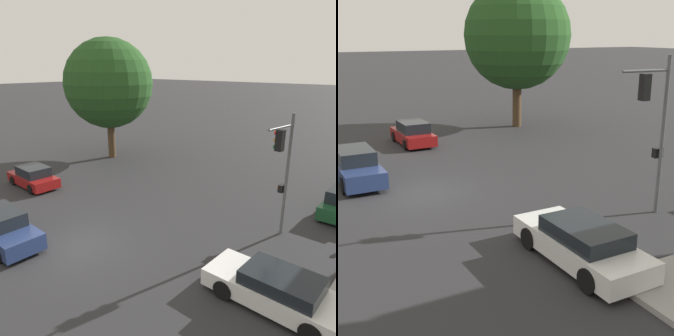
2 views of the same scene
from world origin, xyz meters
TOP-DOWN VIEW (x-y plane):
  - ground_plane at (0.00, 0.00)m, footprint 300.00×300.00m
  - street_tree at (-10.64, 10.62)m, footprint 7.30×7.30m
  - traffic_signal at (6.16, 6.63)m, footprint 0.48×2.10m
  - crossing_car_0 at (8.16, 2.17)m, footprint 4.70×1.95m
  - crossing_car_1 at (-2.74, -2.04)m, footprint 4.42×1.84m
  - crossing_car_2 at (-8.72, 2.43)m, footprint 4.01×1.84m

SIDE VIEW (x-z plane):
  - ground_plane at x=0.00m, z-range 0.00..0.00m
  - crossing_car_0 at x=8.16m, z-range -0.01..1.25m
  - crossing_car_2 at x=-8.72m, z-range -0.05..1.34m
  - crossing_car_1 at x=-2.74m, z-range -0.04..1.47m
  - traffic_signal at x=6.16m, z-range 0.79..6.51m
  - street_tree at x=-10.64m, z-range 1.29..11.21m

